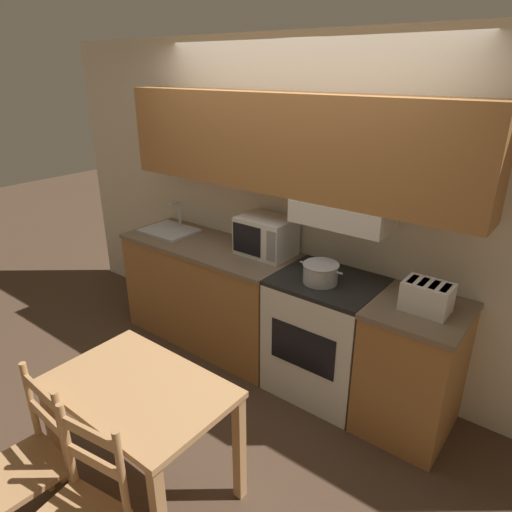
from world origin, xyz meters
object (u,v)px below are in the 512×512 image
(stove_range, at_px, (324,336))
(dining_table, at_px, (140,403))
(chair_left_of_table, at_px, (29,464))
(toaster, at_px, (427,297))
(microwave, at_px, (266,236))
(cooking_pot, at_px, (321,272))
(sink_basin, at_px, (169,230))

(stove_range, xyz_separation_m, dining_table, (-0.33, -1.43, 0.16))
(chair_left_of_table, bearing_deg, stove_range, 75.99)
(chair_left_of_table, bearing_deg, toaster, 59.55)
(microwave, relative_size, dining_table, 0.44)
(cooking_pot, xyz_separation_m, chair_left_of_table, (-0.59, -1.87, -0.57))
(toaster, bearing_deg, microwave, 174.16)
(dining_table, bearing_deg, cooking_pot, 77.31)
(toaster, relative_size, sink_basin, 0.63)
(stove_range, height_order, dining_table, stove_range)
(stove_range, xyz_separation_m, chair_left_of_table, (-0.62, -1.94, -0.04))
(toaster, bearing_deg, cooking_pot, -175.55)
(cooking_pot, distance_m, dining_table, 1.44)
(toaster, distance_m, dining_table, 1.79)
(sink_basin, bearing_deg, microwave, 6.96)
(microwave, distance_m, dining_table, 1.65)
(sink_basin, bearing_deg, cooking_pot, -2.42)
(cooking_pot, bearing_deg, chair_left_of_table, -107.47)
(sink_basin, bearing_deg, stove_range, -0.03)
(sink_basin, xyz_separation_m, chair_left_of_table, (1.03, -1.94, -0.52))
(stove_range, xyz_separation_m, toaster, (0.69, -0.01, 0.55))
(cooking_pot, distance_m, microwave, 0.65)
(chair_left_of_table, bearing_deg, cooking_pot, 76.11)
(toaster, height_order, sink_basin, sink_basin)
(sink_basin, relative_size, chair_left_of_table, 0.52)
(chair_left_of_table, bearing_deg, dining_table, 64.67)
(toaster, bearing_deg, chair_left_of_table, -124.03)
(stove_range, bearing_deg, dining_table, -103.08)
(stove_range, bearing_deg, cooking_pot, -110.72)
(stove_range, distance_m, cooking_pot, 0.54)
(stove_range, relative_size, toaster, 3.12)
(microwave, xyz_separation_m, chair_left_of_table, (0.02, -2.06, -0.65))
(stove_range, distance_m, microwave, 0.89)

